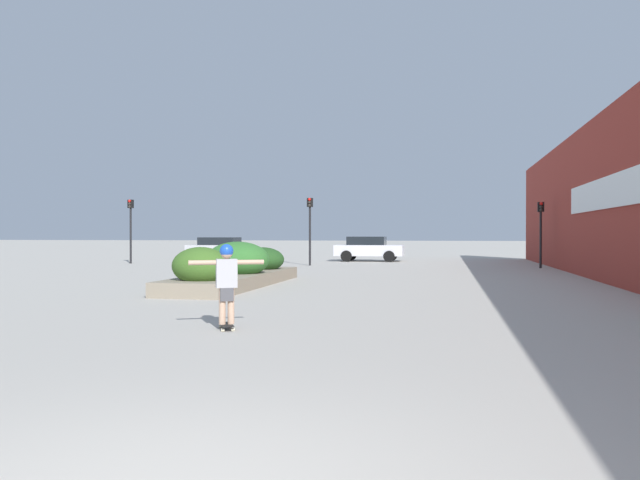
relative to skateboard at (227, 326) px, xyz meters
The scene contains 8 objects.
planter_box 8.77m from the skateboard, 107.88° to the left, with size 1.94×8.01×1.34m.
skateboard is the anchor object (origin of this frame).
skateboarder 0.82m from the skateboard, 116.57° to the left, with size 1.14×0.60×1.32m.
car_center_left 26.40m from the skateboard, 91.85° to the left, with size 3.93×1.99×1.43m.
car_center_right 29.75m from the skateboard, 110.55° to the left, with size 4.29×2.01×1.37m.
traffic_light_left 21.19m from the skateboard, 98.60° to the left, with size 0.28×0.30×3.39m.
traffic_light_right 22.02m from the skateboard, 69.04° to the left, with size 0.28×0.30×3.06m.
traffic_light_far_left 24.86m from the skateboard, 121.83° to the left, with size 0.28×0.30×3.43m.
Camera 1 is at (1.61, -3.34, 1.57)m, focal length 35.00 mm.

